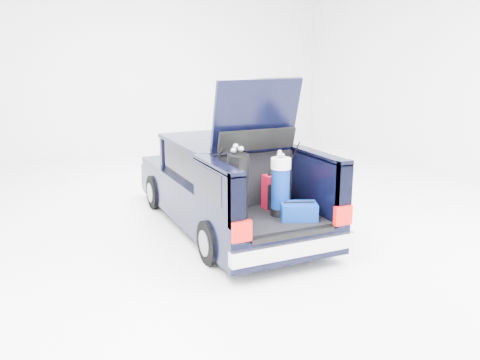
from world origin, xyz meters
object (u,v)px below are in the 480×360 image
car (225,185)px  blue_duffel (299,211)px  red_suitcase (274,191)px  blue_golf_bag (280,186)px  black_golf_bag (237,188)px

car → blue_duffel: car is taller
red_suitcase → blue_golf_bag: bearing=-108.2°
car → blue_duffel: (0.31, -1.85, 0.04)m
black_golf_bag → blue_duffel: black_golf_bag is taller
black_golf_bag → blue_duffel: (0.81, -0.23, -0.36)m
blue_golf_bag → car: bearing=101.2°
car → black_golf_bag: (-0.50, -1.62, 0.40)m
black_golf_bag → blue_golf_bag: 0.67m
blue_golf_bag → blue_duffel: bearing=-57.3°
red_suitcase → car: bearing=97.9°
blue_duffel → red_suitcase: bearing=117.3°
blue_golf_bag → blue_duffel: (0.14, -0.27, -0.30)m
car → blue_golf_bag: 1.62m
red_suitcase → blue_golf_bag: (-0.09, -0.34, 0.17)m
car → blue_duffel: size_ratio=8.19×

